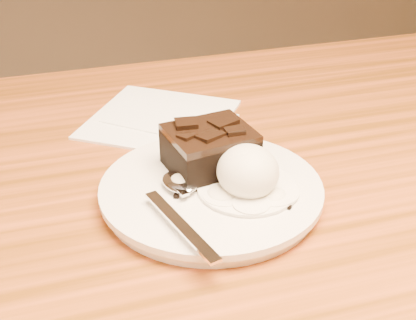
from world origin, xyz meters
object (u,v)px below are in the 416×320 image
object	(u,v)px
plate	(211,193)
ice_cream_scoop	(248,171)
spoon	(180,184)
brownie	(210,152)
napkin	(160,118)

from	to	relation	value
plate	ice_cream_scoop	bearing A→B (deg)	-31.57
plate	spoon	distance (m)	0.03
brownie	spoon	bearing A→B (deg)	-145.09
brownie	spoon	world-z (taller)	brownie
ice_cream_scoop	spoon	distance (m)	0.07
plate	napkin	distance (m)	0.19
brownie	ice_cream_scoop	distance (m)	0.05
ice_cream_scoop	napkin	bearing A→B (deg)	100.00
plate	brownie	size ratio (longest dim) A/B	2.69
napkin	brownie	bearing A→B (deg)	-84.71
ice_cream_scoop	spoon	size ratio (longest dim) A/B	0.36
spoon	ice_cream_scoop	bearing A→B (deg)	-34.06
spoon	napkin	xyz separation A→B (m)	(0.02, 0.19, -0.02)
ice_cream_scoop	spoon	xyz separation A→B (m)	(-0.06, 0.02, -0.02)
spoon	plate	bearing A→B (deg)	-20.63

